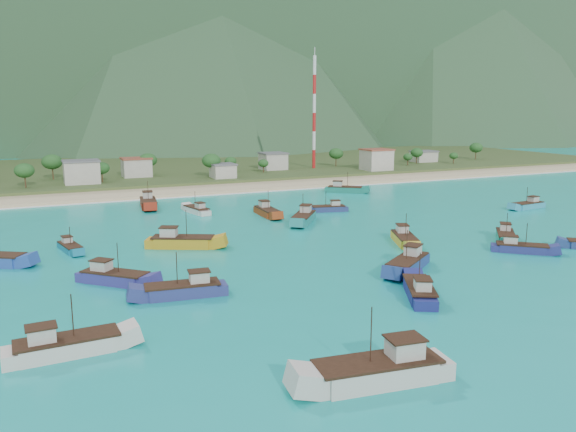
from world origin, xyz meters
name	(u,v)px	position (x,y,z in m)	size (l,w,h in m)	color
ground	(299,255)	(0.00, 0.00, 0.00)	(600.00, 600.00, 0.00)	#0D9481
beach	(183,192)	(0.00, 79.00, 0.00)	(400.00, 18.00, 1.20)	beige
land	(144,171)	(0.00, 140.00, 0.00)	(400.00, 110.00, 2.40)	#385123
surf_line	(191,196)	(0.00, 69.50, 0.00)	(400.00, 2.50, 0.08)	white
village	(158,168)	(-2.08, 101.90, 4.81)	(214.93, 31.73, 7.52)	beige
vegetation	(132,167)	(-10.35, 103.04, 5.32)	(277.09, 26.40, 9.05)	#235623
radio_tower	(314,113)	(58.18, 108.00, 22.36)	(1.20, 1.20, 41.52)	red
boat_1	(184,291)	(-22.81, -12.60, 0.78)	(11.22, 4.58, 6.44)	navy
boat_2	(404,240)	(20.86, -0.65, 0.72)	(6.93, 10.75, 6.14)	gold
boat_4	(267,212)	(8.48, 34.60, 0.74)	(3.58, 10.71, 6.25)	#933615
boat_5	(408,264)	(11.29, -14.67, 0.83)	(11.30, 9.21, 6.73)	navy
boat_6	(197,211)	(-5.34, 44.19, 0.60)	(4.53, 9.60, 5.46)	silver
boat_8	(148,204)	(-14.09, 57.00, 0.90)	(5.08, 12.40, 7.12)	maroon
boat_9	(304,218)	(12.70, 24.18, 0.84)	(9.72, 11.15, 6.78)	#20807C
boat_10	(114,278)	(-30.39, -3.06, 0.76)	(9.92, 9.74, 6.34)	navy
boat_14	(528,206)	(70.20, 16.48, 0.65)	(9.93, 3.87, 5.72)	teal
boat_16	(329,209)	(23.78, 33.33, 0.57)	(9.30, 4.63, 5.28)	navy
boat_17	(380,372)	(-12.69, -42.98, 1.00)	(13.32, 5.45, 7.65)	beige
boat_18	(420,292)	(4.94, -25.76, 0.73)	(7.74, 10.68, 6.19)	navy
boat_19	(65,347)	(-38.04, -25.09, 0.81)	(11.37, 3.80, 6.64)	beige
boat_21	(182,242)	(-16.65, 13.36, 0.90)	(12.38, 8.61, 7.13)	#C18C19
boat_22	(70,248)	(-34.79, 18.92, 0.47)	(4.00, 8.34, 4.74)	#12718F
boat_23	(506,237)	(39.52, -6.42, 0.65)	(8.58, 9.21, 5.75)	#1A826A
boat_24	(521,249)	(35.12, -14.16, 0.61)	(8.87, 8.28, 5.54)	navy
boat_25	(344,190)	(42.64, 58.17, 0.78)	(10.66, 9.20, 6.46)	#167562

